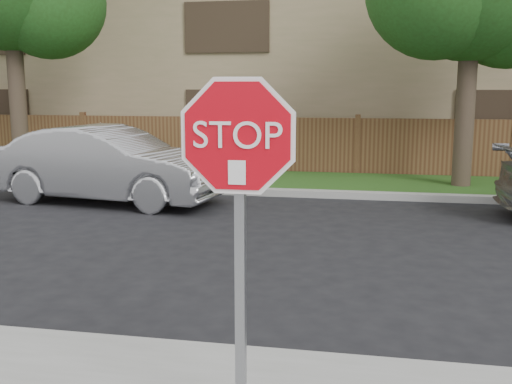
# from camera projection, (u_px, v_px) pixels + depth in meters

# --- Properties ---
(ground) EXTENTS (90.00, 90.00, 0.00)m
(ground) POSITION_uv_depth(u_px,v_px,m) (325.00, 362.00, 5.38)
(ground) COLOR black
(ground) RESTS_ON ground
(far_curb) EXTENTS (70.00, 0.30, 0.15)m
(far_curb) POSITION_uv_depth(u_px,v_px,m) (353.00, 195.00, 13.25)
(far_curb) COLOR gray
(far_curb) RESTS_ON ground
(grass_strip) EXTENTS (70.00, 3.00, 0.12)m
(grass_strip) POSITION_uv_depth(u_px,v_px,m) (355.00, 184.00, 14.85)
(grass_strip) COLOR #1E4714
(grass_strip) RESTS_ON ground
(fence) EXTENTS (70.00, 0.12, 1.60)m
(fence) POSITION_uv_depth(u_px,v_px,m) (357.00, 148.00, 16.27)
(fence) COLOR #4F2F1C
(fence) RESTS_ON ground
(apartment_building) EXTENTS (35.20, 9.20, 7.20)m
(apartment_building) POSITION_uv_depth(u_px,v_px,m) (363.00, 55.00, 21.21)
(apartment_building) COLOR #908059
(apartment_building) RESTS_ON ground
(stop_sign) EXTENTS (1.01, 0.13, 2.55)m
(stop_sign) POSITION_uv_depth(u_px,v_px,m) (239.00, 187.00, 3.72)
(stop_sign) COLOR gray
(stop_sign) RESTS_ON sidewalk_near
(sedan_left) EXTENTS (5.12, 2.41, 1.62)m
(sedan_left) POSITION_uv_depth(u_px,v_px,m) (109.00, 165.00, 12.65)
(sedan_left) COLOR #B3B5B8
(sedan_left) RESTS_ON ground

